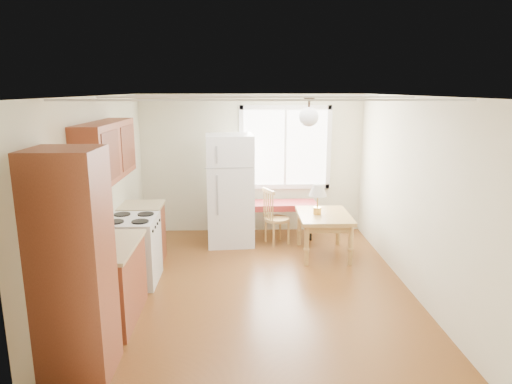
{
  "coord_description": "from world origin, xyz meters",
  "views": [
    {
      "loc": [
        -0.22,
        -5.69,
        2.58
      ],
      "look_at": [
        0.01,
        0.63,
        1.15
      ],
      "focal_mm": 32.0,
      "sensor_mm": 36.0,
      "label": 1
    }
  ],
  "objects_px": {
    "chair": "(273,213)",
    "bench": "(277,206)",
    "refrigerator": "(230,190)",
    "dining_table": "(324,220)"
  },
  "relations": [
    {
      "from": "chair",
      "to": "bench",
      "type": "bearing_deg",
      "value": 50.3
    },
    {
      "from": "refrigerator",
      "to": "dining_table",
      "type": "height_order",
      "value": "refrigerator"
    },
    {
      "from": "dining_table",
      "to": "chair",
      "type": "distance_m",
      "value": 0.93
    },
    {
      "from": "dining_table",
      "to": "chair",
      "type": "height_order",
      "value": "chair"
    },
    {
      "from": "refrigerator",
      "to": "dining_table",
      "type": "xyz_separation_m",
      "value": [
        1.49,
        -0.63,
        -0.36
      ]
    },
    {
      "from": "refrigerator",
      "to": "bench",
      "type": "distance_m",
      "value": 0.92
    },
    {
      "from": "dining_table",
      "to": "bench",
      "type": "bearing_deg",
      "value": 128.19
    },
    {
      "from": "refrigerator",
      "to": "bench",
      "type": "bearing_deg",
      "value": 12.77
    },
    {
      "from": "bench",
      "to": "dining_table",
      "type": "distance_m",
      "value": 1.11
    },
    {
      "from": "dining_table",
      "to": "chair",
      "type": "xyz_separation_m",
      "value": [
        -0.77,
        0.51,
        -0.02
      ]
    }
  ]
}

